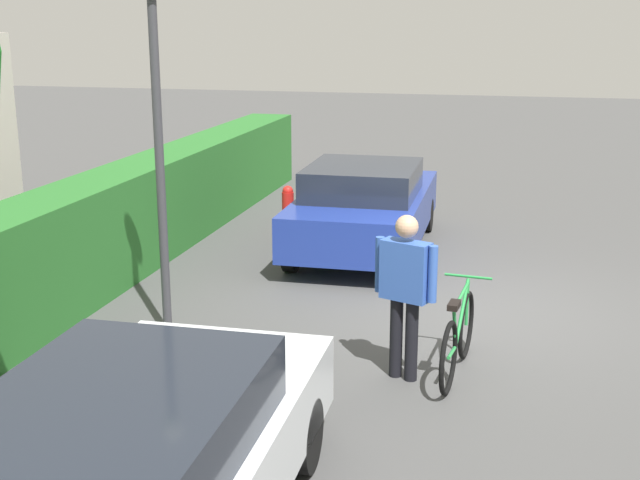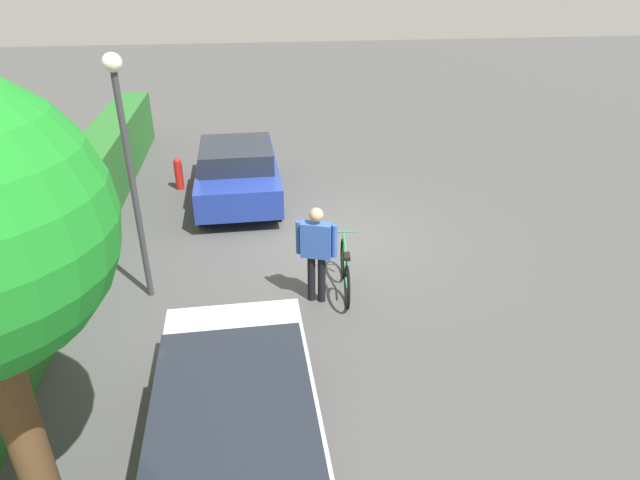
% 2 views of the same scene
% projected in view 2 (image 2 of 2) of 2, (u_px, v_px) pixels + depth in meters
% --- Properties ---
extents(ground_plane, '(60.00, 60.00, 0.00)m').
position_uv_depth(ground_plane, '(331.00, 236.00, 11.31)').
color(ground_plane, '#454545').
extents(hedge_row, '(15.54, 0.90, 1.46)m').
position_uv_depth(hedge_row, '(71.00, 218.00, 10.38)').
color(hedge_row, '#276627').
rests_on(hedge_row, ground).
extents(parked_car_near, '(4.39, 1.86, 1.34)m').
position_uv_depth(parked_car_near, '(237.00, 437.00, 5.65)').
color(parked_car_near, silver).
rests_on(parked_car_near, ground).
extents(parked_car_far, '(4.13, 1.91, 1.39)m').
position_uv_depth(parked_car_far, '(237.00, 170.00, 12.82)').
color(parked_car_far, navy).
rests_on(parked_car_far, ground).
extents(bicycle, '(1.68, 0.50, 0.92)m').
position_uv_depth(bicycle, '(345.00, 271.00, 9.29)').
color(bicycle, black).
rests_on(bicycle, ground).
extents(person_rider, '(0.36, 0.64, 1.70)m').
position_uv_depth(person_rider, '(316.00, 248.00, 8.76)').
color(person_rider, black).
rests_on(person_rider, ground).
extents(street_lamp, '(0.28, 0.28, 3.99)m').
position_uv_depth(street_lamp, '(127.00, 149.00, 8.17)').
color(street_lamp, '#38383D').
rests_on(street_lamp, ground).
extents(fire_hydrant, '(0.20, 0.20, 0.81)m').
position_uv_depth(fire_hydrant, '(179.00, 173.00, 13.48)').
color(fire_hydrant, red).
rests_on(fire_hydrant, ground).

